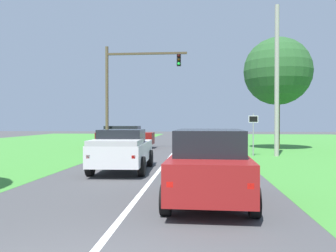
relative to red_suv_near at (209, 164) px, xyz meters
name	(u,v)px	position (x,y,z in m)	size (l,w,h in m)	color
ground_plane	(161,168)	(-2.04, 7.00, -1.02)	(120.00, 120.00, 0.00)	#424244
red_suv_near	(209,164)	(0.00, 0.00, 0.00)	(2.36, 4.59, 1.96)	maroon
pickup_truck_lead	(122,149)	(-3.62, 5.65, -0.07)	(2.47, 5.23, 1.84)	silver
traffic_light	(126,83)	(-5.91, 17.61, 4.20)	(6.41, 0.40, 8.07)	brown
keep_moving_sign	(253,129)	(3.19, 13.16, 0.69)	(0.60, 0.09, 2.69)	gray
oak_tree_right	(278,71)	(5.93, 18.79, 5.11)	(5.30, 5.30, 8.79)	#4C351E
crossing_suv_far	(125,136)	(-6.33, 18.98, -0.06)	(4.63, 2.08, 1.82)	maroon
utility_pole_right	(277,81)	(4.62, 13.03, 3.72)	(0.28, 0.28, 9.50)	#9E998E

